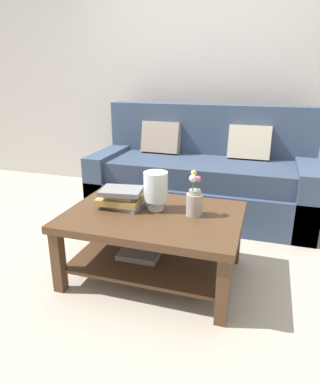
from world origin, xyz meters
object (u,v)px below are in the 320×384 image
at_px(couch, 202,178).
at_px(glass_hurricane_vase, 156,187).
at_px(coffee_table, 153,231).
at_px(book_stack_main, 121,198).
at_px(flower_pitcher, 194,201).

distance_m(couch, glass_hurricane_vase, 1.24).
bearing_deg(couch, coffee_table, -93.97).
bearing_deg(glass_hurricane_vase, book_stack_main, -171.47).
distance_m(coffee_table, glass_hurricane_vase, 0.30).
bearing_deg(book_stack_main, coffee_table, -8.57).
distance_m(glass_hurricane_vase, flower_pitcher, 0.28).
xyz_separation_m(book_stack_main, flower_pitcher, (0.51, 0.02, 0.03)).
xyz_separation_m(couch, glass_hurricane_vase, (-0.09, -1.20, 0.27)).
bearing_deg(coffee_table, glass_hurricane_vase, 91.97).
relative_size(coffee_table, glass_hurricane_vase, 4.39).
distance_m(coffee_table, flower_pitcher, 0.36).
bearing_deg(coffee_table, book_stack_main, 171.43).
relative_size(coffee_table, flower_pitcher, 3.87).
distance_m(couch, book_stack_main, 1.30).
relative_size(couch, flower_pitcher, 7.08).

